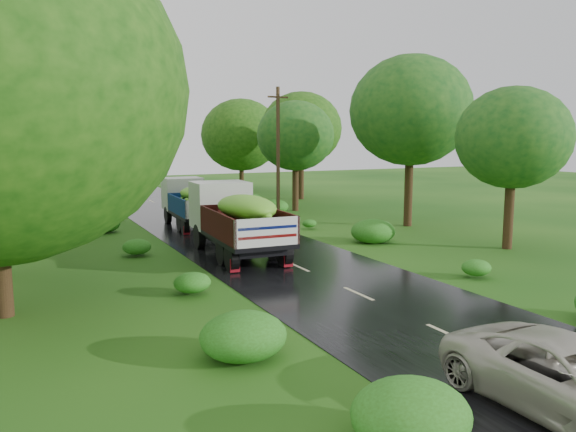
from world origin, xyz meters
TOP-DOWN VIEW (x-y plane):
  - ground at (0.00, 0.00)m, footprint 120.00×120.00m
  - road at (0.00, 5.00)m, footprint 6.50×80.00m
  - road_lines at (0.00, 6.00)m, footprint 0.12×69.60m
  - truck_near at (-1.28, 11.20)m, footprint 2.75×6.90m
  - truck_far at (-0.78, 19.16)m, footprint 2.37×6.08m
  - car at (-0.92, -4.05)m, footprint 2.32×4.80m
  - utility_pole at (4.25, 18.74)m, footprint 1.32×0.30m
  - trees_right at (9.49, 23.35)m, footprint 6.92×33.30m
  - shrubs at (0.00, 14.00)m, footprint 11.90×44.00m

SIDE VIEW (x-z plane):
  - ground at x=0.00m, z-range 0.00..0.00m
  - road at x=0.00m, z-range 0.00..0.02m
  - road_lines at x=0.00m, z-range 0.02..0.02m
  - shrubs at x=0.00m, z-range 0.00..0.70m
  - car at x=-0.92m, z-range 0.02..1.34m
  - truck_far at x=-0.78m, z-range 0.17..2.69m
  - truck_near at x=-1.28m, z-range 0.19..3.04m
  - utility_pole at x=4.25m, z-range 0.11..7.68m
  - trees_right at x=9.49m, z-range 1.34..9.15m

